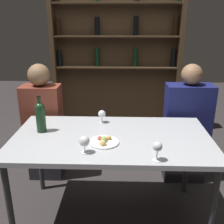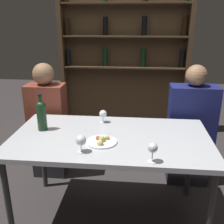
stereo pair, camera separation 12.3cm
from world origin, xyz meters
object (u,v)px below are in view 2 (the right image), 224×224
wine_bottle (41,114)px  seated_person_left (48,124)px  seated_person_right (190,131)px  wine_glass_2 (103,114)px  wine_glass_1 (153,149)px  wine_glass_0 (81,141)px  food_plate_0 (102,141)px

wine_bottle → seated_person_left: (-0.15, 0.53, -0.31)m
seated_person_right → seated_person_left: bearing=-180.0°
wine_glass_2 → wine_glass_1: bearing=-58.3°
seated_person_left → wine_bottle: bearing=-74.0°
seated_person_left → seated_person_right: bearing=0.0°
wine_bottle → wine_glass_0: wine_bottle is taller
wine_glass_1 → wine_glass_0: bearing=169.5°
seated_person_left → wine_glass_0: bearing=-58.2°
wine_glass_1 → seated_person_left: seated_person_left is taller
wine_glass_1 → seated_person_left: (-1.00, 0.95, -0.27)m
wine_glass_0 → seated_person_left: 1.05m
seated_person_right → wine_glass_0: bearing=-135.8°
wine_bottle → wine_glass_1: (0.85, -0.42, -0.04)m
wine_glass_1 → wine_bottle: bearing=153.5°
food_plate_0 → seated_person_right: (0.77, 0.72, -0.20)m
wine_glass_2 → food_plate_0: size_ratio=0.50×
wine_glass_0 → wine_glass_2: 0.54m
seated_person_left → seated_person_right: (1.42, 0.00, -0.01)m
wine_bottle → wine_glass_2: wine_bottle is taller
wine_bottle → wine_glass_2: 0.51m
wine_glass_1 → wine_glass_2: size_ratio=1.19×
food_plate_0 → seated_person_left: (-0.65, 0.72, -0.19)m
wine_glass_0 → seated_person_right: (0.89, 0.86, -0.27)m
wine_glass_0 → wine_glass_1: size_ratio=0.92×
food_plate_0 → seated_person_right: 1.07m
wine_bottle → wine_glass_0: size_ratio=2.43×
food_plate_0 → seated_person_left: size_ratio=0.19×
wine_glass_2 → seated_person_left: seated_person_left is taller
wine_glass_1 → seated_person_right: 1.08m
wine_glass_0 → wine_bottle: bearing=138.8°
wine_glass_1 → seated_person_right: seated_person_right is taller
wine_glass_2 → food_plate_0: bearing=-84.2°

